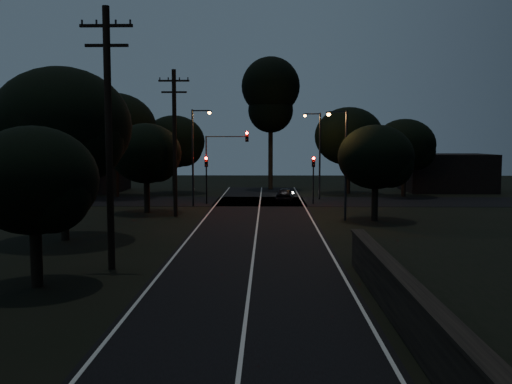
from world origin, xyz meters
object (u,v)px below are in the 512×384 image
object	(u,v)px
utility_pole_far	(175,140)
signal_left	(206,171)
utility_pole_mid	(109,134)
streetlight_c	(343,157)
streetlight_a	(195,151)
streetlight_b	(318,149)
car	(285,194)
signal_right	(313,171)
signal_mast	(226,154)
tall_pine	(271,94)

from	to	relation	value
utility_pole_far	signal_left	world-z (taller)	utility_pole_far
utility_pole_mid	utility_pole_far	bearing A→B (deg)	90.00
signal_left	streetlight_c	distance (m)	14.52
streetlight_a	streetlight_b	bearing A→B (deg)	29.48
streetlight_b	car	distance (m)	5.40
streetlight_c	streetlight_b	bearing A→B (deg)	92.14
utility_pole_far	streetlight_c	xyz separation A→B (m)	(11.83, -2.00, -1.13)
streetlight_a	car	distance (m)	9.46
utility_pole_mid	car	bearing A→B (deg)	73.13
signal_right	signal_mast	size ratio (longest dim) A/B	0.66
signal_right	car	bearing A→B (deg)	138.40
tall_pine	signal_left	world-z (taller)	tall_pine
car	streetlight_a	bearing A→B (deg)	34.38
tall_pine	signal_mast	size ratio (longest dim) A/B	2.35
signal_mast	streetlight_a	world-z (taller)	streetlight_a
utility_pole_far	signal_right	size ratio (longest dim) A/B	2.56
streetlight_a	car	size ratio (longest dim) A/B	2.16
utility_pole_mid	signal_mast	size ratio (longest dim) A/B	1.76
tall_pine	streetlight_b	world-z (taller)	tall_pine
utility_pole_far	signal_left	bearing A→B (deg)	80.06
signal_right	car	xyz separation A→B (m)	(-2.38, 2.11, -2.20)
tall_pine	signal_right	distance (m)	17.27
signal_mast	signal_right	bearing A→B (deg)	-0.03
streetlight_a	streetlight_c	bearing A→B (deg)	-35.69
signal_left	car	size ratio (longest dim) A/B	1.11
tall_pine	streetlight_b	distance (m)	13.23
utility_pole_far	signal_left	size ratio (longest dim) A/B	2.56
signal_left	signal_right	bearing A→B (deg)	0.00
signal_mast	streetlight_c	xyz separation A→B (m)	(8.74, -9.99, 0.01)
tall_pine	signal_right	xyz separation A→B (m)	(3.60, -15.01, -7.75)
tall_pine	streetlight_c	size ratio (longest dim) A/B	1.96
signal_left	streetlight_a	xyz separation A→B (m)	(-0.71, -1.99, 1.80)
utility_pole_far	car	xyz separation A→B (m)	(8.22, 10.10, -4.85)
tall_pine	car	xyz separation A→B (m)	(1.22, -12.90, -9.95)
utility_pole_far	car	world-z (taller)	utility_pole_far
signal_left	tall_pine	bearing A→B (deg)	69.54
streetlight_a	car	xyz separation A→B (m)	(7.53, 4.10, -4.00)
utility_pole_far	streetlight_a	bearing A→B (deg)	83.41
utility_pole_far	tall_pine	size ratio (longest dim) A/B	0.72
signal_left	utility_pole_far	bearing A→B (deg)	-99.94
signal_left	signal_mast	xyz separation A→B (m)	(1.69, 0.00, 1.50)
signal_right	streetlight_a	xyz separation A→B (m)	(-9.91, -1.99, 1.80)
utility_pole_far	streetlight_b	xyz separation A→B (m)	(11.31, 12.00, -0.85)
streetlight_a	streetlight_b	distance (m)	12.19
signal_right	utility_pole_mid	bearing A→B (deg)	-112.99
signal_mast	streetlight_b	size ratio (longest dim) A/B	0.78
signal_mast	car	distance (m)	6.68
streetlight_b	signal_left	bearing A→B (deg)	-157.95
utility_pole_mid	tall_pine	size ratio (longest dim) A/B	0.75
utility_pole_far	tall_pine	bearing A→B (deg)	73.07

